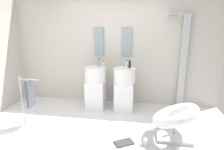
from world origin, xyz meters
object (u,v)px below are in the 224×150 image
soap_bottle_black (130,64)px  soap_bottle_clear (103,64)px  pedestal_sink_right (124,88)px  lounge_chair (175,118)px  shower_column (182,60)px  towel_rack (29,94)px  magazine_charcoal (124,143)px  soap_bottle_grey (99,63)px  pedestal_sink_left (96,86)px  coffee_mug (146,142)px  soap_bottle_white (126,64)px

soap_bottle_black → soap_bottle_clear: bearing=-179.9°
soap_bottle_clear → soap_bottle_black: size_ratio=0.85×
pedestal_sink_right → soap_bottle_black: (0.10, 0.05, 0.52)m
lounge_chair → shower_column: bearing=77.5°
towel_rack → magazine_charcoal: bearing=-9.7°
soap_bottle_clear → soap_bottle_grey: 0.12m
soap_bottle_clear → magazine_charcoal: bearing=-65.8°
shower_column → magazine_charcoal: shower_column is taller
lounge_chair → towel_rack: (-2.55, -0.03, 0.28)m
pedestal_sink_right → soap_bottle_clear: bearing=174.3°
shower_column → soap_bottle_grey: size_ratio=11.79×
lounge_chair → magazine_charcoal: (-0.81, -0.33, -0.33)m
pedestal_sink_left → coffee_mug: size_ratio=9.89×
soap_bottle_black → pedestal_sink_left: bearing=-176.3°
pedestal_sink_left → lounge_chair: 1.84m
pedestal_sink_right → magazine_charcoal: size_ratio=3.49×
towel_rack → pedestal_sink_right: bearing=31.2°
lounge_chair → coffee_mug: lounge_chair is taller
pedestal_sink_left → towel_rack: (-0.98, -0.98, 0.13)m
coffee_mug → soap_bottle_grey: (-1.04, 1.37, 0.96)m
shower_column → lounge_chair: (-0.29, -1.30, -0.73)m
pedestal_sink_left → soap_bottle_clear: (0.17, 0.05, 0.50)m
shower_column → soap_bottle_clear: size_ratio=13.91×
lounge_chair → soap_bottle_black: (-0.83, 1.00, 0.67)m
shower_column → soap_bottle_grey: shower_column is taller
soap_bottle_clear → soap_bottle_grey: (-0.10, 0.06, 0.01)m
pedestal_sink_left → soap_bottle_black: bearing=3.7°
pedestal_sink_right → coffee_mug: 1.42m
towel_rack → shower_column: bearing=25.1°
pedestal_sink_left → coffee_mug: 1.74m
towel_rack → coffee_mug: (2.09, -0.29, -0.57)m
soap_bottle_black → pedestal_sink_right: bearing=-154.8°
pedestal_sink_right → towel_rack: (-1.62, -0.98, 0.13)m
lounge_chair → soap_bottle_black: 1.46m
pedestal_sink_right → soap_bottle_clear: (-0.47, 0.05, 0.50)m
lounge_chair → soap_bottle_clear: size_ratio=7.05×
towel_rack → soap_bottle_white: (1.65, 1.10, 0.38)m
pedestal_sink_left → magazine_charcoal: size_ratio=3.49×
towel_rack → soap_bottle_grey: bearing=46.0°
lounge_chair → soap_bottle_white: 1.55m
pedestal_sink_left → lounge_chair: bearing=-31.2°
pedestal_sink_left → magazine_charcoal: bearing=-59.2°
towel_rack → soap_bottle_grey: (1.05, 1.08, 0.39)m
soap_bottle_clear → soap_bottle_white: (0.50, 0.07, 0.00)m
soap_bottle_white → lounge_chair: bearing=-49.8°
soap_bottle_grey → soap_bottle_white: bearing=1.7°
towel_rack → lounge_chair: bearing=0.7°
pedestal_sink_left → coffee_mug: pedestal_sink_left is taller
magazine_charcoal → soap_bottle_white: soap_bottle_white is taller
magazine_charcoal → soap_bottle_white: (-0.10, 1.40, 0.99)m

